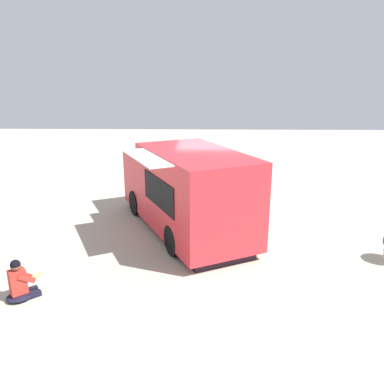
{
  "coord_description": "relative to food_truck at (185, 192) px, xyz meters",
  "views": [
    {
      "loc": [
        11.39,
        -0.56,
        4.31
      ],
      "look_at": [
        1.19,
        -0.81,
        1.2
      ],
      "focal_mm": 36.51,
      "sensor_mm": 36.0,
      "label": 1
    }
  ],
  "objects": [
    {
      "name": "person_customer",
      "position": [
        3.65,
        -3.12,
        -0.83
      ],
      "size": [
        0.71,
        0.73,
        0.86
      ],
      "color": "black",
      "rests_on": "ground_plane"
    },
    {
      "name": "planter_flowering_near",
      "position": [
        -4.42,
        0.31,
        -0.68
      ],
      "size": [
        0.58,
        0.58,
        0.86
      ],
      "color": "#434246",
      "rests_on": "ground_plane"
    },
    {
      "name": "food_truck",
      "position": [
        0.0,
        0.0,
        0.0
      ],
      "size": [
        5.78,
        4.18,
        2.4
      ],
      "color": "red",
      "rests_on": "ground_plane"
    },
    {
      "name": "ground_plane",
      "position": [
        -0.99,
        1.01,
        -1.15
      ],
      "size": [
        40.0,
        40.0,
        0.0
      ],
      "primitive_type": "plane",
      "color": "#BAB49C"
    }
  ]
}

